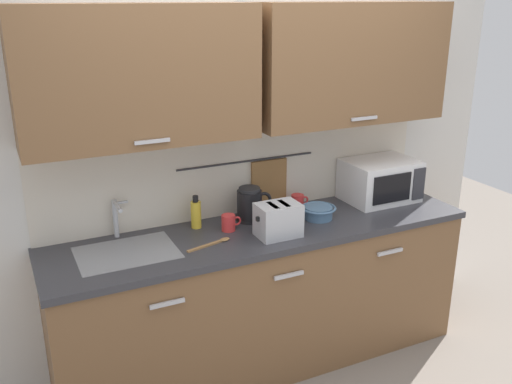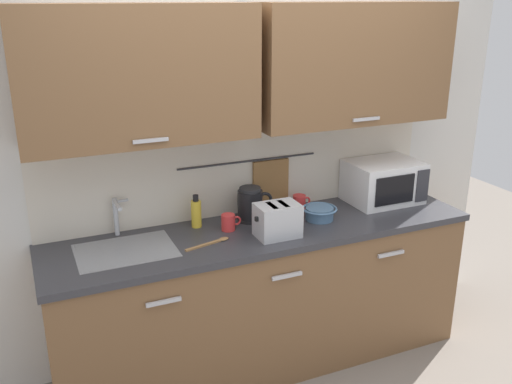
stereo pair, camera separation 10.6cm
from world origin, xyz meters
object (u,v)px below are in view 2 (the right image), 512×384
object	(u,v)px
toaster	(277,220)
mug_by_kettle	(300,202)
electric_kettle	(251,204)
mixing_bowl	(319,212)
microwave	(383,182)
dish_soap_bottle	(196,213)
wooden_spoon	(213,242)
mug_near_sink	(229,222)

from	to	relation	value
toaster	mug_by_kettle	bearing A→B (deg)	45.92
electric_kettle	mixing_bowl	world-z (taller)	electric_kettle
mixing_bowl	toaster	world-z (taller)	toaster
microwave	dish_soap_bottle	world-z (taller)	microwave
toaster	wooden_spoon	world-z (taller)	toaster
toaster	electric_kettle	bearing A→B (deg)	98.83
mixing_bowl	mug_by_kettle	distance (m)	0.20
microwave	dish_soap_bottle	bearing A→B (deg)	176.60
wooden_spoon	mug_by_kettle	bearing A→B (deg)	21.70
mixing_bowl	toaster	bearing A→B (deg)	-160.15
electric_kettle	mug_near_sink	xyz separation A→B (m)	(-0.18, -0.09, -0.05)
microwave	mug_by_kettle	size ratio (longest dim) A/B	3.83
toaster	dish_soap_bottle	bearing A→B (deg)	140.14
mixing_bowl	mug_by_kettle	world-z (taller)	mug_by_kettle
microwave	mixing_bowl	xyz separation A→B (m)	(-0.54, -0.11, -0.09)
toaster	mixing_bowl	bearing A→B (deg)	19.85
microwave	dish_soap_bottle	xyz separation A→B (m)	(-1.26, 0.07, -0.05)
electric_kettle	toaster	distance (m)	0.28
mug_near_sink	mug_by_kettle	bearing A→B (deg)	13.76
electric_kettle	dish_soap_bottle	distance (m)	0.33
electric_kettle	mug_by_kettle	distance (m)	0.36
mug_by_kettle	dish_soap_bottle	bearing A→B (deg)	-179.34
electric_kettle	dish_soap_bottle	xyz separation A→B (m)	(-0.33, 0.03, -0.01)
toaster	mug_by_kettle	xyz separation A→B (m)	(0.31, 0.32, -0.05)
dish_soap_bottle	mug_by_kettle	size ratio (longest dim) A/B	1.63
mug_near_sink	mug_by_kettle	size ratio (longest dim) A/B	1.00
electric_kettle	wooden_spoon	distance (m)	0.41
microwave	toaster	xyz separation A→B (m)	(-0.88, -0.24, -0.04)
mug_near_sink	mixing_bowl	bearing A→B (deg)	-6.85
mug_by_kettle	wooden_spoon	world-z (taller)	mug_by_kettle
dish_soap_bottle	mixing_bowl	size ratio (longest dim) A/B	0.92
microwave	dish_soap_bottle	size ratio (longest dim) A/B	2.35
microwave	mixing_bowl	world-z (taller)	microwave
electric_kettle	mug_near_sink	distance (m)	0.20
electric_kettle	toaster	world-z (taller)	electric_kettle
dish_soap_bottle	wooden_spoon	distance (m)	0.27
microwave	electric_kettle	bearing A→B (deg)	177.50
microwave	toaster	size ratio (longest dim) A/B	1.80
microwave	dish_soap_bottle	distance (m)	1.26
electric_kettle	mug_by_kettle	size ratio (longest dim) A/B	1.89
microwave	wooden_spoon	world-z (taller)	microwave
wooden_spoon	electric_kettle	bearing A→B (deg)	35.03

